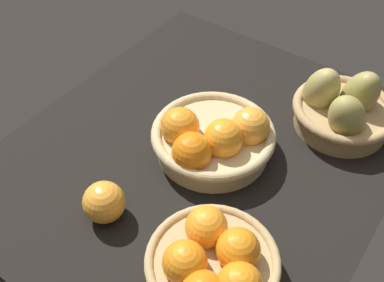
{
  "coord_description": "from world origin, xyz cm",
  "views": [
    {
      "loc": [
        53.97,
        36.15,
        72.4
      ],
      "look_at": [
        1.88,
        -0.9,
        7.0
      ],
      "focal_mm": 43.42,
      "sensor_mm": 36.0,
      "label": 1
    }
  ],
  "objects": [
    {
      "name": "basket_center",
      "position": [
        -0.87,
        2.11,
        7.32
      ],
      "size": [
        24.83,
        24.83,
        10.63
      ],
      "color": "tan",
      "rests_on": "market_tray"
    },
    {
      "name": "loose_orange_front_gap",
      "position": [
        22.9,
        -4.89,
        6.8
      ],
      "size": [
        7.6,
        7.6,
        7.6
      ],
      "primitive_type": "sphere",
      "color": "#F49E33",
      "rests_on": "market_tray"
    },
    {
      "name": "market_tray",
      "position": [
        0.0,
        0.0,
        1.5
      ],
      "size": [
        84.0,
        72.0,
        3.0
      ],
      "primitive_type": "cube",
      "color": "black",
      "rests_on": "ground"
    },
    {
      "name": "basket_far_left_pears",
      "position": [
        -23.51,
        19.66,
        7.73
      ],
      "size": [
        21.85,
        22.93,
        15.4
      ],
      "color": "tan",
      "rests_on": "market_tray"
    },
    {
      "name": "basket_far_right",
      "position": [
        22.21,
        17.57,
        7.32
      ],
      "size": [
        21.44,
        21.44,
        10.34
      ],
      "color": "tan",
      "rests_on": "market_tray"
    }
  ]
}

